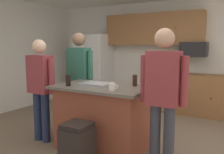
% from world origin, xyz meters
% --- Properties ---
extents(floor, '(7.04, 7.04, 0.00)m').
position_xyz_m(floor, '(0.00, 0.00, 0.00)').
color(floor, '#7F6B56').
rests_on(floor, ground).
extents(back_wall, '(6.40, 0.10, 2.60)m').
position_xyz_m(back_wall, '(0.00, 2.80, 1.30)').
color(back_wall, white).
rests_on(back_wall, ground).
extents(cabinet_run_upper, '(2.40, 0.38, 0.75)m').
position_xyz_m(cabinet_run_upper, '(-0.40, 2.60, 1.93)').
color(cabinet_run_upper, '#936038').
extents(cabinet_run_lower, '(1.80, 0.63, 0.90)m').
position_xyz_m(cabinet_run_lower, '(0.60, 2.48, 0.45)').
color(cabinet_run_lower, '#936038').
rests_on(cabinet_run_lower, ground).
extents(refrigerator, '(0.89, 0.76, 1.82)m').
position_xyz_m(refrigerator, '(-2.00, 2.38, 0.91)').
color(refrigerator, white).
rests_on(refrigerator, ground).
extents(microwave_over_range, '(0.56, 0.40, 0.32)m').
position_xyz_m(microwave_over_range, '(0.60, 2.50, 1.45)').
color(microwave_over_range, black).
extents(kitchen_island, '(1.40, 0.87, 0.96)m').
position_xyz_m(kitchen_island, '(-0.18, -0.13, 0.48)').
color(kitchen_island, brown).
rests_on(kitchen_island, ground).
extents(person_host_foreground, '(0.57, 0.23, 1.74)m').
position_xyz_m(person_host_foreground, '(0.81, -0.38, 1.01)').
color(person_host_foreground, '#383842').
rests_on(person_host_foreground, ground).
extents(person_guest_left, '(0.57, 0.22, 1.63)m').
position_xyz_m(person_guest_left, '(-1.18, -0.35, 0.94)').
color(person_guest_left, '#232D4C').
rests_on(person_guest_left, ground).
extents(person_guest_right, '(0.57, 0.23, 1.76)m').
position_xyz_m(person_guest_right, '(-0.97, 0.38, 1.03)').
color(person_guest_right, '#232D4C').
rests_on(person_guest_right, ground).
extents(mug_blue_stoneware, '(0.13, 0.08, 0.10)m').
position_xyz_m(mug_blue_stoneware, '(0.14, -0.39, 1.01)').
color(mug_blue_stoneware, white).
rests_on(mug_blue_stoneware, kitchen_island).
extents(glass_pilsner, '(0.07, 0.07, 0.16)m').
position_xyz_m(glass_pilsner, '(-0.60, -0.39, 1.04)').
color(glass_pilsner, black).
rests_on(glass_pilsner, kitchen_island).
extents(glass_stout_tall, '(0.07, 0.07, 0.16)m').
position_xyz_m(glass_stout_tall, '(0.24, 0.10, 1.04)').
color(glass_stout_tall, black).
rests_on(glass_stout_tall, kitchen_island).
extents(serving_tray, '(0.44, 0.30, 0.04)m').
position_xyz_m(serving_tray, '(-0.25, -0.16, 0.98)').
color(serving_tray, '#B7B7BC').
rests_on(serving_tray, kitchen_island).
extents(trash_bin, '(0.34, 0.34, 0.61)m').
position_xyz_m(trash_bin, '(-0.10, -0.84, 0.30)').
color(trash_bin, black).
rests_on(trash_bin, ground).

